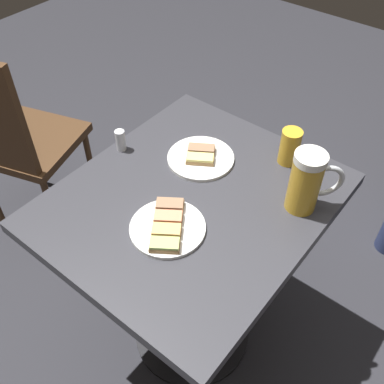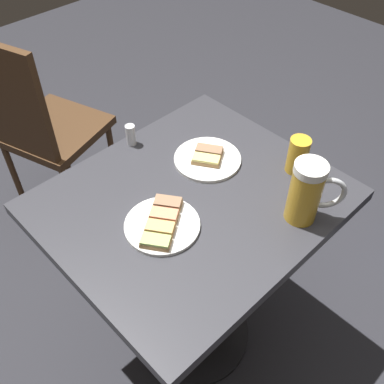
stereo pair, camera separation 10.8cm
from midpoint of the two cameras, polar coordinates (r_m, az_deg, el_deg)
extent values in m
plane|color=#28282D|center=(1.83, 1.77, -17.49)|extent=(6.00, 6.00, 0.00)
cylinder|color=black|center=(1.82, 1.78, -17.39)|extent=(0.44, 0.44, 0.01)
cylinder|color=black|center=(1.50, 2.10, -10.90)|extent=(0.09, 0.09, 0.73)
cube|color=#333338|center=(1.22, 2.54, -1.37)|extent=(0.76, 0.66, 0.04)
cylinder|color=white|center=(1.13, -1.11, -4.42)|extent=(0.19, 0.19, 0.01)
cube|color=#9E7547|center=(1.17, -0.46, -1.66)|extent=(0.07, 0.08, 0.01)
cube|color=#997051|center=(1.16, -0.47, -1.33)|extent=(0.07, 0.08, 0.01)
cube|color=#9E7547|center=(1.14, -0.89, -3.24)|extent=(0.07, 0.08, 0.01)
cube|color=#EA8E66|center=(1.13, -0.90, -2.90)|extent=(0.07, 0.08, 0.01)
cube|color=#9E7547|center=(1.11, -1.34, -4.89)|extent=(0.07, 0.08, 0.01)
cube|color=#E5B266|center=(1.10, -1.35, -4.56)|extent=(0.07, 0.08, 0.01)
cube|color=#9E7547|center=(1.08, -1.82, -6.63)|extent=(0.07, 0.08, 0.01)
cube|color=#ADC66B|center=(1.08, -1.83, -6.30)|extent=(0.07, 0.08, 0.01)
cylinder|color=white|center=(1.32, 4.35, 4.13)|extent=(0.20, 0.20, 0.01)
cube|color=#9E7547|center=(1.33, 4.54, 5.07)|extent=(0.08, 0.09, 0.01)
cube|color=#997051|center=(1.32, 4.57, 5.40)|extent=(0.07, 0.08, 0.01)
cube|color=#9E7547|center=(1.29, 4.21, 3.89)|extent=(0.08, 0.09, 0.01)
cube|color=#EFE07A|center=(1.29, 4.24, 4.22)|extent=(0.07, 0.08, 0.01)
cylinder|color=gold|center=(1.15, 16.84, -0.52)|extent=(0.08, 0.08, 0.16)
cylinder|color=white|center=(1.09, 17.80, 2.74)|extent=(0.08, 0.08, 0.02)
torus|color=silver|center=(1.16, 19.40, -0.27)|extent=(0.08, 0.08, 0.10)
cylinder|color=gold|center=(1.30, 15.76, 4.46)|extent=(0.06, 0.06, 0.11)
cylinder|color=silver|center=(1.36, -5.59, 7.20)|extent=(0.03, 0.03, 0.07)
cylinder|color=#472D19|center=(2.17, -8.64, 4.01)|extent=(0.03, 0.03, 0.43)
cylinder|color=#472D19|center=(2.34, -15.14, 6.34)|extent=(0.03, 0.03, 0.43)
cylinder|color=#472D19|center=(2.00, -13.78, -1.41)|extent=(0.03, 0.03, 0.43)
cylinder|color=#472D19|center=(2.18, -20.33, 1.52)|extent=(0.03, 0.03, 0.43)
cube|color=#472D19|center=(2.02, -15.69, 7.61)|extent=(0.48, 0.48, 0.04)
cube|color=#472D19|center=(1.79, -20.69, 10.81)|extent=(0.13, 0.33, 0.46)
camera|label=1|loc=(0.05, -87.40, 2.62)|focal=41.65mm
camera|label=2|loc=(0.05, 92.60, -2.62)|focal=41.65mm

